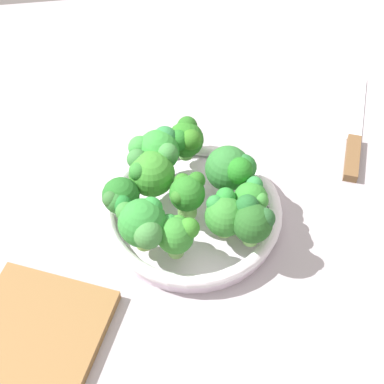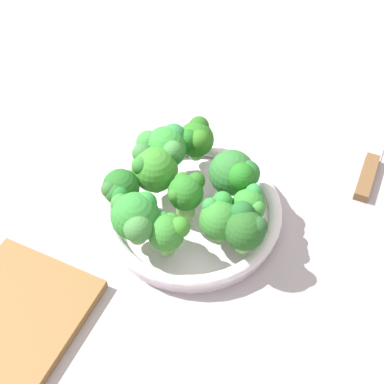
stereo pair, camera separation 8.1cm
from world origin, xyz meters
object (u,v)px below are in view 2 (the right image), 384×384
Objects in this scene: broccoli_floret_3 at (249,206)px; broccoli_floret_5 at (246,228)px; broccoli_floret_0 at (236,173)px; broccoli_floret_2 at (153,168)px; broccoli_floret_10 at (219,218)px; bowl at (192,212)px; broccoli_floret_8 at (120,189)px; knife at (373,158)px; broccoli_floret_4 at (136,217)px; broccoli_floret_7 at (168,231)px; broccoli_floret_6 at (165,146)px; broccoli_floret_9 at (186,193)px; broccoli_floret_1 at (196,138)px.

broccoli_floret_5 reaches higher than broccoli_floret_3.
broccoli_floret_0 is 0.98× the size of broccoli_floret_2.
broccoli_floret_0 is 8.05cm from broccoli_floret_10.
broccoli_floret_8 is (-0.48, 10.22, 5.73)cm from bowl.
bowl is 3.52× the size of broccoli_floret_2.
broccoli_floret_2 is 37.27cm from knife.
broccoli_floret_4 is at bearing 116.91° from knife.
broccoli_floret_10 is at bearing -69.64° from broccoli_floret_7.
broccoli_floret_2 is 1.09× the size of broccoli_floret_5.
broccoli_floret_6 is at bearing 32.48° from broccoli_floret_10.
bowl is 8.92cm from broccoli_floret_2.
broccoli_floret_7 is at bearing 110.36° from broccoli_floret_10.
broccoli_floret_7 is (-1.50, -4.28, -0.94)cm from broccoli_floret_4.
broccoli_floret_9 is at bearing 144.23° from bowl.
broccoli_floret_6 is at bearing 99.03° from knife.
broccoli_floret_2 reaches higher than broccoli_floret_1.
broccoli_floret_3 is 12.02cm from broccoli_floret_7.
broccoli_floret_5 is at bearing -121.20° from broccoli_floret_10.
broccoli_floret_0 is 0.29× the size of knife.
broccoli_floret_2 is 6.53cm from broccoli_floret_9.
broccoli_floret_4 is at bearing 95.39° from broccoli_floret_10.
broccoli_floret_0 is at bearing -57.61° from broccoli_floret_4.
broccoli_floret_5 is 18.43cm from broccoli_floret_6.
broccoli_floret_3 reaches higher than bowl.
knife is at bearing -53.97° from broccoli_floret_3.
broccoli_floret_3 is (-6.31, -13.63, -0.67)cm from broccoli_floret_2.
broccoli_floret_1 is at bearing 38.62° from broccoli_floret_0.
broccoli_floret_5 and broccoli_floret_9 have the same top height.
bowl is at bearing -50.49° from broccoli_floret_4.
broccoli_floret_8 reaches higher than broccoli_floret_10.
broccoli_floret_9 is (6.41, -2.26, 0.25)cm from broccoli_floret_7.
broccoli_floret_6 is (4.77, 10.39, 0.62)cm from broccoli_floret_0.
broccoli_floret_2 is 5.92cm from broccoli_floret_8.
bowl is 4.16× the size of broccoli_floret_10.
broccoli_floret_0 is 11.45cm from broccoli_floret_6.
bowl is 11.40cm from broccoli_floret_1.
broccoli_floret_4 is (-8.67, 13.67, 0.76)cm from broccoli_floret_0.
broccoli_floret_5 is 1.08× the size of broccoli_floret_10.
broccoli_floret_5 is at bearing -110.93° from broccoli_floret_8.
broccoli_floret_7 is at bearing -135.13° from broccoli_floret_8.
broccoli_floret_7 is (-17.47, 3.55, 0.03)cm from broccoli_floret_1.
broccoli_floret_9 reaches higher than broccoli_floret_8.
broccoli_floret_0 is at bearing -93.31° from broccoli_floret_2.
broccoli_floret_6 is 1.21× the size of broccoli_floret_10.
broccoli_floret_2 reaches higher than broccoli_floret_0.
broccoli_floret_3 is 0.76× the size of broccoli_floret_4.
broccoli_floret_2 is 4.37cm from broccoli_floret_6.
broccoli_floret_1 is at bearing -42.53° from broccoli_floret_2.
knife is at bearing -55.57° from broccoli_floret_10.
broccoli_floret_4 is at bearing 129.51° from bowl.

